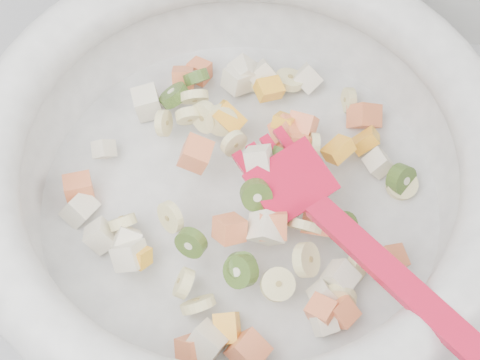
# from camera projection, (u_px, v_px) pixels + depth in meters

# --- Properties ---
(mixing_bowl) EXTENTS (0.43, 0.43, 0.13)m
(mixing_bowl) POSITION_uv_depth(u_px,v_px,m) (240.00, 170.00, 0.58)
(mixing_bowl) COLOR silver
(mixing_bowl) RESTS_ON counter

